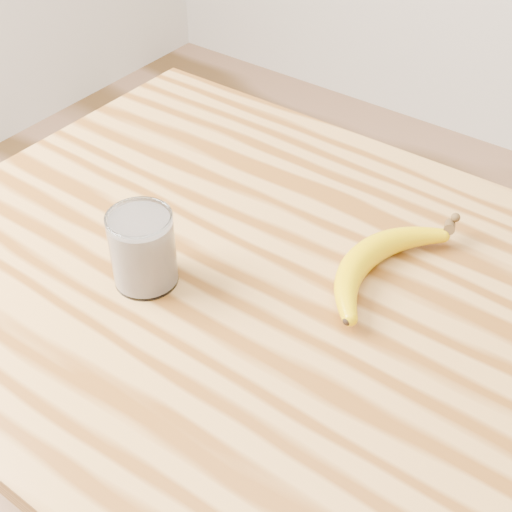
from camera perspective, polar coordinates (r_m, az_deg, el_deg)
The scene contains 3 objects.
table at distance 1.01m, azimuth 4.55°, elevation -9.39°, with size 1.20×0.80×0.90m.
smoothie_glass at distance 0.93m, azimuth -9.04°, elevation 0.52°, with size 0.08×0.08×0.11m.
banana at distance 0.97m, azimuth 8.66°, elevation 0.05°, with size 0.12×0.32×0.04m, color #CEA800, non-canonical shape.
Camera 1 is at (0.32, -0.57, 1.55)m, focal length 50.00 mm.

